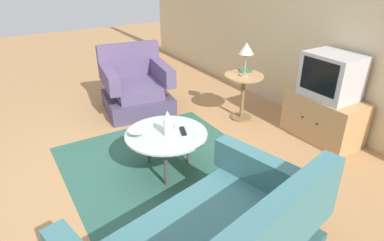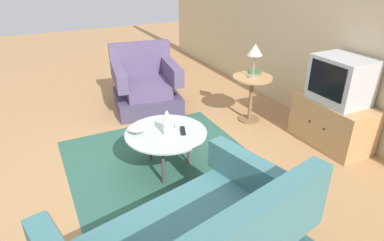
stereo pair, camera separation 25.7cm
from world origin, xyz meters
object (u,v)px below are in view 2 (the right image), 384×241
(mug, at_px, (173,122))
(tv_remote_dark, at_px, (183,131))
(armchair, at_px, (146,87))
(television, at_px, (341,80))
(side_table, at_px, (251,89))
(table_lamp, at_px, (255,51))
(vase, at_px, (167,123))
(tv_remote_silver, at_px, (146,124))
(bowl, at_px, (137,131))
(coffee_table, at_px, (166,135))
(book, at_px, (254,72))
(tv_stand, at_px, (332,123))

(mug, relative_size, tv_remote_dark, 0.71)
(armchair, bearing_deg, tv_remote_dark, 91.77)
(television, bearing_deg, side_table, -152.23)
(table_lamp, xyz_separation_m, mug, (0.46, -1.32, -0.48))
(vase, height_order, tv_remote_dark, vase)
(mug, xyz_separation_m, tv_remote_silver, (-0.17, -0.23, -0.04))
(armchair, distance_m, mug, 1.57)
(mug, relative_size, bowl, 0.71)
(coffee_table, xyz_separation_m, mug, (-0.08, 0.11, 0.08))
(table_lamp, bearing_deg, book, 137.98)
(tv_stand, relative_size, book, 3.86)
(television, bearing_deg, table_lamp, -150.71)
(vase, relative_size, mug, 2.15)
(side_table, bearing_deg, tv_remote_silver, -78.44)
(vase, bearing_deg, armchair, 167.98)
(vase, xyz_separation_m, tv_remote_silver, (-0.29, -0.12, -0.12))
(television, distance_m, book, 1.14)
(television, bearing_deg, mug, -103.75)
(coffee_table, relative_size, book, 3.55)
(side_table, relative_size, mug, 5.14)
(tv_stand, bearing_deg, bowl, -101.90)
(table_lamp, height_order, tv_remote_silver, table_lamp)
(armchair, relative_size, book, 4.32)
(vase, relative_size, book, 1.13)
(armchair, xyz_separation_m, vase, (1.67, -0.36, 0.25))
(armchair, height_order, side_table, armchair)
(bowl, height_order, tv_remote_dark, bowl)
(tv_remote_dark, relative_size, tv_remote_silver, 1.11)
(tv_stand, xyz_separation_m, bowl, (-0.47, -2.21, 0.20))
(tv_stand, bearing_deg, tv_remote_silver, -106.63)
(side_table, bearing_deg, television, 27.77)
(bowl, xyz_separation_m, tv_remote_dark, (0.16, 0.42, -0.02))
(side_table, height_order, television, television)
(armchair, distance_m, bowl, 1.65)
(table_lamp, relative_size, tv_remote_dark, 2.53)
(vase, bearing_deg, book, 115.23)
(table_lamp, xyz_separation_m, bowl, (0.45, -1.70, -0.50))
(television, xyz_separation_m, bowl, (-0.47, -2.21, -0.33))
(table_lamp, xyz_separation_m, vase, (0.59, -1.44, -0.40))
(tv_stand, height_order, tv_remote_dark, tv_stand)
(tv_stand, xyz_separation_m, vase, (-0.32, -1.94, 0.29))
(side_table, relative_size, book, 2.69)
(bowl, bearing_deg, tv_remote_dark, 68.67)
(armchair, bearing_deg, mug, 89.62)
(armchair, distance_m, tv_stand, 2.55)
(tv_stand, relative_size, table_lamp, 2.07)
(coffee_table, relative_size, bowl, 4.80)
(armchair, relative_size, vase, 3.83)
(coffee_table, bearing_deg, tv_remote_dark, 67.29)
(mug, height_order, tv_remote_dark, mug)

